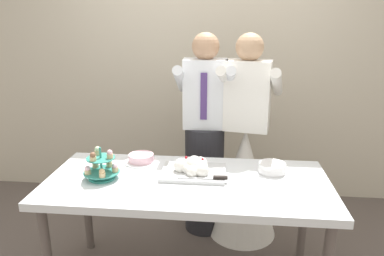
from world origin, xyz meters
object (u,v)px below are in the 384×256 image
plate_stack (272,168)px  person_groom (205,147)px  cupcake_stand (101,167)px  person_bride (244,169)px  main_cake_tray (194,168)px  round_cake (141,159)px  dessert_table (187,190)px

plate_stack → person_groom: person_groom is taller
cupcake_stand → person_bride: size_ratio=0.14×
main_cake_tray → round_cake: size_ratio=1.81×
dessert_table → plate_stack: bearing=17.6°
plate_stack → round_cake: size_ratio=0.75×
plate_stack → round_cake: plate_stack is taller
plate_stack → person_bride: (-0.15, 0.49, -0.23)m
dessert_table → plate_stack: 0.58m
cupcake_stand → main_cake_tray: size_ratio=0.53×
main_cake_tray → person_groom: bearing=87.0°
cupcake_stand → plate_stack: cupcake_stand is taller
person_bride → cupcake_stand: bearing=-143.7°
person_bride → round_cake: bearing=-151.7°
cupcake_stand → main_cake_tray: cupcake_stand is taller
plate_stack → person_bride: bearing=107.7°
plate_stack → person_groom: (-0.48, 0.53, -0.06)m
main_cake_tray → plate_stack: (0.52, 0.08, -0.01)m
main_cake_tray → round_cake: bearing=157.0°
round_cake → person_groom: person_groom is taller
dessert_table → plate_stack: plate_stack is taller
dessert_table → person_bride: bearing=59.2°
plate_stack → round_cake: bearing=174.8°
cupcake_stand → plate_stack: size_ratio=1.28×
round_cake → person_bride: 0.88m
cupcake_stand → person_groom: (0.61, 0.73, -0.11)m
main_cake_tray → round_cake: (-0.39, 0.17, -0.02)m
main_cake_tray → plate_stack: main_cake_tray is taller
round_cake → person_bride: person_bride is taller
plate_stack → person_groom: bearing=132.6°
dessert_table → plate_stack: size_ratio=9.98×
cupcake_stand → person_groom: person_groom is taller
cupcake_stand → plate_stack: bearing=10.6°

